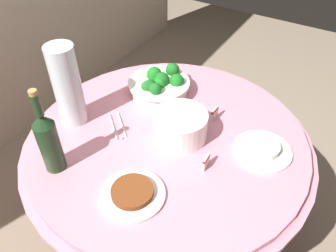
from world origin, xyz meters
name	(u,v)px	position (x,y,z in m)	size (l,w,h in m)	color
ground_plane	(168,234)	(0.00, 0.00, 0.00)	(6.00, 6.00, 0.00)	gray
buffet_table	(168,192)	(0.00, 0.00, 0.38)	(1.16, 1.16, 0.74)	maroon
broccoli_bowl	(160,85)	(0.23, 0.18, 0.79)	(0.28, 0.28, 0.11)	white
plate_stack	(180,126)	(0.02, -0.04, 0.80)	(0.21, 0.21, 0.11)	white
wine_bottle	(48,141)	(-0.35, 0.26, 0.87)	(0.07, 0.07, 0.34)	#1D381C
decorative_fruit_vase	(68,89)	(-0.12, 0.39, 0.89)	(0.11, 0.11, 0.34)	silver
serving_tongs	(118,127)	(-0.07, 0.20, 0.74)	(0.14, 0.15, 0.01)	silver
food_plate_stir_fry	(132,193)	(-0.31, -0.05, 0.75)	(0.22, 0.22, 0.03)	white
food_plate_rice	(263,149)	(0.11, -0.35, 0.75)	(0.22, 0.22, 0.04)	white
label_placard_front	(206,161)	(-0.07, -0.20, 0.77)	(0.05, 0.01, 0.05)	white
label_placard_mid	(215,113)	(0.19, -0.11, 0.77)	(0.05, 0.01, 0.05)	white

